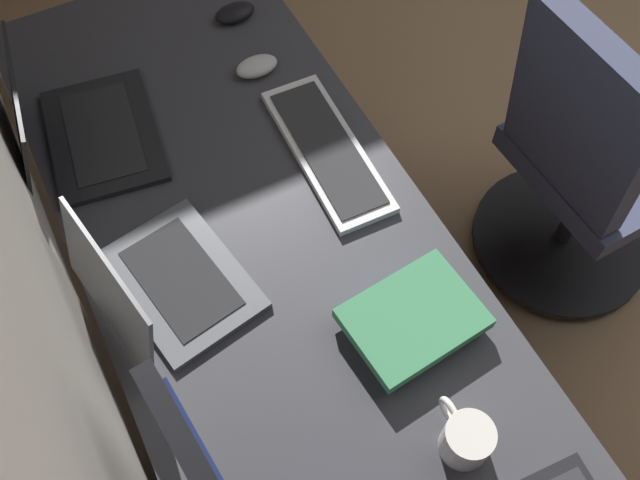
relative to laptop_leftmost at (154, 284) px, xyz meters
The scene contains 9 objects.
desk 0.30m from the laptop_leftmost, 122.44° to the right, with size 2.11×0.72×0.73m.
laptop_leftmost is the anchor object (origin of this frame).
laptop_left 0.44m from the laptop_leftmost, ahead, with size 0.38×0.34×0.23m.
keyboard_main 0.49m from the laptop_leftmost, 70.50° to the right, with size 0.42×0.16×0.02m.
mouse_main 0.80m from the laptop_leftmost, 34.82° to the right, with size 0.06×0.10×0.03m, color black.
mouse_spare 0.63m from the laptop_leftmost, 42.85° to the right, with size 0.06×0.10×0.03m, color silver.
book_stack_near 0.50m from the laptop_leftmost, 124.21° to the right, with size 0.21×0.26×0.05m.
coffee_mug 0.64m from the laptop_leftmost, 144.54° to the right, with size 0.13×0.09×0.09m.
office_chair 1.19m from the laptop_leftmost, 91.16° to the right, with size 0.56×0.56×0.97m.
Camera 1 is at (-0.66, 2.20, 1.97)m, focal length 39.14 mm.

